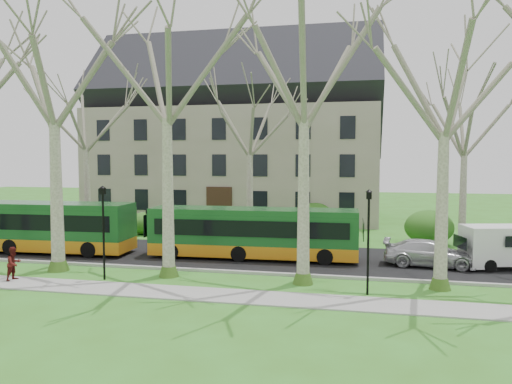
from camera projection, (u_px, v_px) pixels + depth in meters
ground at (234, 281)px, 23.00m from camera, size 120.00×120.00×0.00m
sidewalk at (219, 295)px, 20.56m from camera, size 70.00×2.00×0.06m
road at (259, 257)px, 28.36m from camera, size 80.00×8.00×0.06m
curb at (242, 272)px, 24.46m from camera, size 80.00×0.25×0.14m
building at (237, 132)px, 47.08m from camera, size 26.50×12.20×16.00m
tree_row_verge at (235, 129)px, 22.79m from camera, size 49.00×7.00×14.00m
tree_row_far at (256, 153)px, 33.57m from camera, size 33.00×7.00×12.00m
lamp_row at (228, 229)px, 21.84m from camera, size 36.22×0.22×4.30m
hedges at (221, 219)px, 37.56m from camera, size 30.60×8.60×2.00m
bus_lead at (32, 226)px, 29.75m from camera, size 12.30×3.00×3.05m
bus_follow at (253, 233)px, 27.81m from camera, size 11.61×2.77×2.88m
sedan at (430, 253)px, 25.79m from camera, size 4.85×2.37×1.36m
pedestrian_b at (14, 263)px, 22.94m from camera, size 0.70×0.83×1.54m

